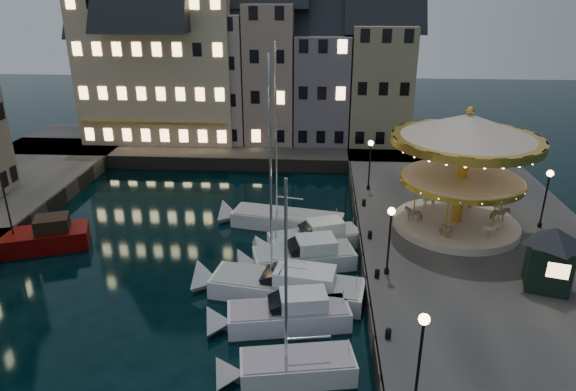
# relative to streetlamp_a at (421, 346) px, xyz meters

# --- Properties ---
(ground) EXTENTS (160.00, 160.00, 0.00)m
(ground) POSITION_rel_streetlamp_a_xyz_m (-7.20, 9.00, -4.02)
(ground) COLOR black
(ground) RESTS_ON ground
(quay_east) EXTENTS (16.00, 56.00, 1.30)m
(quay_east) POSITION_rel_streetlamp_a_xyz_m (6.80, 15.00, -3.37)
(quay_east) COLOR #474442
(quay_east) RESTS_ON ground
(quay_north) EXTENTS (44.00, 12.00, 1.30)m
(quay_north) POSITION_rel_streetlamp_a_xyz_m (-15.20, 37.00, -3.37)
(quay_north) COLOR #474442
(quay_north) RESTS_ON ground
(quaywall_e) EXTENTS (0.15, 44.00, 1.30)m
(quaywall_e) POSITION_rel_streetlamp_a_xyz_m (-1.20, 15.00, -3.37)
(quaywall_e) COLOR #47423A
(quaywall_e) RESTS_ON ground
(quaywall_n) EXTENTS (48.00, 0.15, 1.30)m
(quaywall_n) POSITION_rel_streetlamp_a_xyz_m (-13.20, 31.00, -3.37)
(quaywall_n) COLOR #47423A
(quaywall_n) RESTS_ON ground
(streetlamp_a) EXTENTS (0.44, 0.44, 4.17)m
(streetlamp_a) POSITION_rel_streetlamp_a_xyz_m (0.00, 0.00, 0.00)
(streetlamp_a) COLOR black
(streetlamp_a) RESTS_ON quay_east
(streetlamp_b) EXTENTS (0.44, 0.44, 4.17)m
(streetlamp_b) POSITION_rel_streetlamp_a_xyz_m (0.00, 10.00, 0.00)
(streetlamp_b) COLOR black
(streetlamp_b) RESTS_ON quay_east
(streetlamp_c) EXTENTS (0.44, 0.44, 4.17)m
(streetlamp_c) POSITION_rel_streetlamp_a_xyz_m (0.00, 23.50, 0.00)
(streetlamp_c) COLOR black
(streetlamp_c) RESTS_ON quay_east
(streetlamp_d) EXTENTS (0.44, 0.44, 4.17)m
(streetlamp_d) POSITION_rel_streetlamp_a_xyz_m (11.30, 17.00, 0.00)
(streetlamp_d) COLOR black
(streetlamp_d) RESTS_ON quay_east
(bollard_a) EXTENTS (0.30, 0.30, 0.57)m
(bollard_a) POSITION_rel_streetlamp_a_xyz_m (-0.60, 4.00, -2.41)
(bollard_a) COLOR black
(bollard_a) RESTS_ON quay_east
(bollard_b) EXTENTS (0.30, 0.30, 0.57)m
(bollard_b) POSITION_rel_streetlamp_a_xyz_m (-0.60, 9.50, -2.41)
(bollard_b) COLOR black
(bollard_b) RESTS_ON quay_east
(bollard_c) EXTENTS (0.30, 0.30, 0.57)m
(bollard_c) POSITION_rel_streetlamp_a_xyz_m (-0.60, 14.50, -2.41)
(bollard_c) COLOR black
(bollard_c) RESTS_ON quay_east
(bollard_d) EXTENTS (0.30, 0.30, 0.57)m
(bollard_d) POSITION_rel_streetlamp_a_xyz_m (-0.60, 20.00, -2.41)
(bollard_d) COLOR black
(bollard_d) RESTS_ON quay_east
(townhouse_na) EXTENTS (5.50, 8.00, 12.80)m
(townhouse_na) POSITION_rel_streetlamp_a_xyz_m (-26.70, 39.00, 3.76)
(townhouse_na) COLOR gray
(townhouse_na) RESTS_ON quay_north
(townhouse_nb) EXTENTS (6.16, 8.00, 13.80)m
(townhouse_nb) POSITION_rel_streetlamp_a_xyz_m (-21.25, 39.00, 4.26)
(townhouse_nb) COLOR slate
(townhouse_nb) RESTS_ON quay_north
(townhouse_nc) EXTENTS (6.82, 8.00, 14.80)m
(townhouse_nc) POSITION_rel_streetlamp_a_xyz_m (-15.20, 39.00, 4.76)
(townhouse_nc) COLOR #AD978D
(townhouse_nc) RESTS_ON quay_north
(townhouse_nd) EXTENTS (5.50, 8.00, 15.80)m
(townhouse_nd) POSITION_rel_streetlamp_a_xyz_m (-9.45, 39.00, 5.26)
(townhouse_nd) COLOR gray
(townhouse_nd) RESTS_ON quay_north
(townhouse_ne) EXTENTS (6.16, 8.00, 12.80)m
(townhouse_ne) POSITION_rel_streetlamp_a_xyz_m (-4.00, 39.00, 3.76)
(townhouse_ne) COLOR slate
(townhouse_ne) RESTS_ON quay_north
(townhouse_nf) EXTENTS (6.82, 8.00, 13.80)m
(townhouse_nf) POSITION_rel_streetlamp_a_xyz_m (2.05, 39.00, 4.26)
(townhouse_nf) COLOR gray
(townhouse_nf) RESTS_ON quay_north
(hotel_corner) EXTENTS (17.60, 9.00, 16.80)m
(hotel_corner) POSITION_rel_streetlamp_a_xyz_m (-21.20, 39.00, 5.76)
(hotel_corner) COLOR #CBB692
(hotel_corner) RESTS_ON quay_north
(motorboat_a) EXTENTS (6.37, 2.94, 10.46)m
(motorboat_a) POSITION_rel_streetlamp_a_xyz_m (-5.38, 2.47, -3.48)
(motorboat_a) COLOR silver
(motorboat_a) RESTS_ON ground
(motorboat_b) EXTENTS (7.55, 3.31, 2.15)m
(motorboat_b) POSITION_rel_streetlamp_a_xyz_m (-5.88, 6.40, -3.38)
(motorboat_b) COLOR silver
(motorboat_b) RESTS_ON ground
(motorboat_c) EXTENTS (9.98, 4.10, 13.20)m
(motorboat_c) POSITION_rel_streetlamp_a_xyz_m (-6.14, 9.26, -3.34)
(motorboat_c) COLOR silver
(motorboat_c) RESTS_ON ground
(motorboat_d) EXTENTS (7.55, 4.07, 2.15)m
(motorboat_d) POSITION_rel_streetlamp_a_xyz_m (-5.30, 12.71, -3.38)
(motorboat_d) COLOR silver
(motorboat_d) RESTS_ON ground
(motorboat_e) EXTENTS (7.27, 4.29, 2.15)m
(motorboat_e) POSITION_rel_streetlamp_a_xyz_m (-4.65, 15.29, -3.38)
(motorboat_e) COLOR white
(motorboat_e) RESTS_ON ground
(motorboat_f) EXTENTS (9.33, 4.10, 12.35)m
(motorboat_f) POSITION_rel_streetlamp_a_xyz_m (-6.92, 18.72, -3.49)
(motorboat_f) COLOR silver
(motorboat_f) RESTS_ON ground
(red_fishing_boat) EXTENTS (7.85, 4.99, 5.92)m
(red_fishing_boat) POSITION_rel_streetlamp_a_xyz_m (-23.47, 13.95, -3.32)
(red_fishing_boat) COLOR #590402
(red_fishing_boat) RESTS_ON ground
(carousel) EXTENTS (9.67, 9.67, 8.46)m
(carousel) POSITION_rel_streetlamp_a_xyz_m (5.44, 16.56, 2.86)
(carousel) COLOR beige
(carousel) RESTS_ON quay_east
(ticket_kiosk) EXTENTS (3.50, 3.50, 4.10)m
(ticket_kiosk) POSITION_rel_streetlamp_a_xyz_m (8.59, 9.17, -0.28)
(ticket_kiosk) COLOR black
(ticket_kiosk) RESTS_ON quay_east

